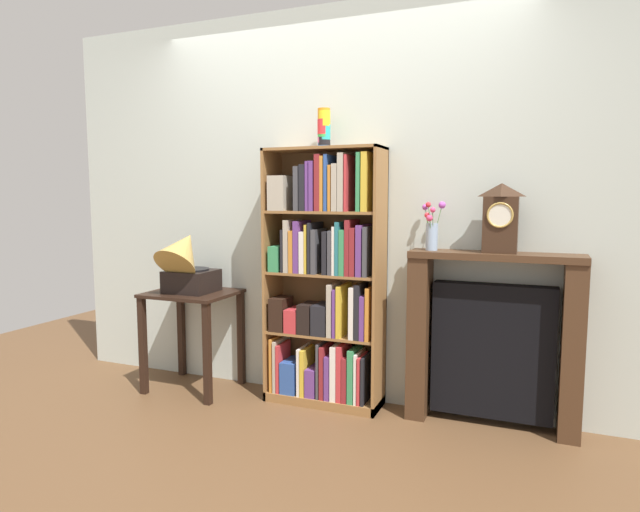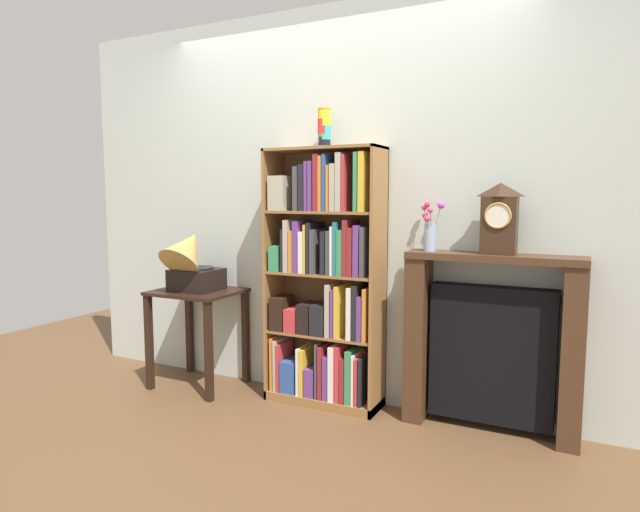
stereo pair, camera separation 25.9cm
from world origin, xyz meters
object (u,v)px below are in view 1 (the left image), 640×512
side_table_left (193,315)px  mantel_clock (501,218)px  bookshelf (325,287)px  fireplace_mantel (492,341)px  flower_vase (432,230)px  cup_stack (324,128)px  gramophone (186,262)px

side_table_left → mantel_clock: size_ratio=1.76×
bookshelf → fireplace_mantel: (1.04, 0.05, -0.27)m
fireplace_mantel → flower_vase: (-0.37, -0.02, 0.65)m
fireplace_mantel → mantel_clock: 0.73m
bookshelf → fireplace_mantel: 1.08m
side_table_left → cup_stack: bearing=8.2°
bookshelf → side_table_left: bearing=-174.2°
side_table_left → flower_vase: bearing=4.7°
cup_stack → side_table_left: cup_stack is taller
side_table_left → mantel_clock: 2.16m
fireplace_mantel → flower_vase: size_ratio=3.56×
side_table_left → flower_vase: (1.64, 0.14, 0.64)m
bookshelf → cup_stack: cup_stack is taller
mantel_clock → flower_vase: mantel_clock is taller
side_table_left → mantel_clock: bearing=3.7°
side_table_left → flower_vase: size_ratio=2.39×
side_table_left → gramophone: (-0.00, -0.06, 0.39)m
cup_stack → mantel_clock: size_ratio=0.62×
cup_stack → mantel_clock: bearing=-0.3°
bookshelf → mantel_clock: bookshelf is taller
side_table_left → gramophone: 0.39m
mantel_clock → flower_vase: 0.40m
cup_stack → gramophone: 1.30m
fireplace_mantel → flower_vase: bearing=-177.5°
cup_stack → mantel_clock: cup_stack is taller
bookshelf → cup_stack: bearing=123.5°
mantel_clock → flower_vase: bearing=179.3°
gramophone → fireplace_mantel: bearing=5.9°
mantel_clock → gramophone: bearing=-174.7°
side_table_left → gramophone: size_ratio=1.39×
cup_stack → fireplace_mantel: cup_stack is taller
bookshelf → fireplace_mantel: size_ratio=1.60×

